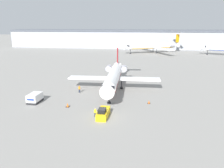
% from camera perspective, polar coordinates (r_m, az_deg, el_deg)
% --- Properties ---
extents(ground_plane, '(600.00, 600.00, 0.00)m').
position_cam_1_polar(ground_plane, '(39.52, -2.38, -8.88)').
color(ground_plane, gray).
extents(terminal_building, '(180.00, 16.80, 12.52)m').
position_cam_1_polar(terminal_building, '(155.79, 6.49, 11.60)').
color(terminal_building, '#9EA3AD').
rests_on(terminal_building, ground).
extents(airplane_main, '(23.39, 27.31, 9.62)m').
position_cam_1_polar(airplane_main, '(55.38, 0.47, 2.13)').
color(airplane_main, white).
rests_on(airplane_main, ground).
extents(pushback_tug, '(1.82, 4.80, 1.94)m').
position_cam_1_polar(pushback_tug, '(39.75, -2.32, -7.58)').
color(pushback_tug, yellow).
rests_on(pushback_tug, ground).
extents(luggage_cart, '(2.16, 3.63, 1.95)m').
position_cam_1_polar(luggage_cart, '(49.59, -19.50, -3.46)').
color(luggage_cart, '#232326').
rests_on(luggage_cart, ground).
extents(worker_near_tug, '(0.40, 0.24, 1.67)m').
position_cam_1_polar(worker_near_tug, '(39.73, -4.39, -7.42)').
color(worker_near_tug, '#232838').
rests_on(worker_near_tug, ground).
extents(worker_by_wing, '(0.40, 0.25, 1.81)m').
position_cam_1_polar(worker_by_wing, '(53.91, -8.52, -1.26)').
color(worker_by_wing, '#232838').
rests_on(worker_by_wing, ground).
extents(traffic_cone_left, '(0.71, 0.71, 0.81)m').
position_cam_1_polar(traffic_cone_left, '(45.29, -11.52, -5.42)').
color(traffic_cone_left, black).
rests_on(traffic_cone_left, ground).
extents(traffic_cone_right, '(0.60, 0.60, 0.72)m').
position_cam_1_polar(traffic_cone_right, '(46.92, 9.62, -4.64)').
color(traffic_cone_right, black).
rests_on(traffic_cone_right, ground).
extents(airplane_parked_far_left, '(33.91, 34.22, 10.76)m').
position_cam_1_polar(airplane_parked_far_left, '(130.96, 10.80, 9.73)').
color(airplane_parked_far_left, white).
rests_on(airplane_parked_far_left, ground).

